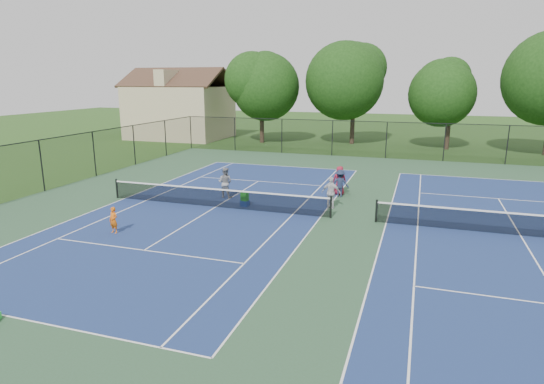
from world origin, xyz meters
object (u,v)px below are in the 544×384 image
(tree_back_a, at_px, (262,83))
(ball_crate, at_px, (245,203))
(tree_back_c, at_px, (452,89))
(ball_hopper, at_px, (245,196))
(child_player, at_px, (114,220))
(clapboard_house, at_px, (180,110))
(bystander_b, at_px, (340,183))
(tree_back_b, at_px, (354,77))
(bystander_c, at_px, (339,180))
(instructor, at_px, (225,183))
(bystander_a, at_px, (331,193))

(tree_back_a, bearing_deg, ball_crate, -72.54)
(tree_back_a, height_order, tree_back_c, tree_back_a)
(tree_back_c, height_order, ball_hopper, tree_back_c)
(child_player, xyz_separation_m, ball_hopper, (3.72, 5.66, -0.05))
(clapboard_house, xyz_separation_m, ball_hopper, (17.35, -24.36, -2.57))
(ball_crate, bearing_deg, bystander_b, 38.80)
(clapboard_house, bearing_deg, child_player, -65.58)
(tree_back_b, xyz_separation_m, tree_back_c, (9.00, -1.00, -1.11))
(bystander_c, xyz_separation_m, ball_hopper, (-4.18, -3.98, -0.30))
(tree_back_a, bearing_deg, bystander_b, -59.65)
(clapboard_house, height_order, instructor, clapboard_house)
(tree_back_b, xyz_separation_m, bystander_a, (2.64, -24.37, -5.78))
(child_player, relative_size, ball_crate, 2.81)
(tree_back_c, bearing_deg, bystander_b, -106.90)
(instructor, bearing_deg, child_player, 74.54)
(bystander_b, xyz_separation_m, ball_crate, (-4.30, -3.46, -0.62))
(tree_back_b, xyz_separation_m, ball_crate, (-1.65, -25.36, -6.44))
(bystander_c, bearing_deg, bystander_b, 108.69)
(instructor, distance_m, ball_hopper, 2.18)
(instructor, bearing_deg, bystander_c, -155.10)
(bystander_b, bearing_deg, ball_crate, 31.98)
(tree_back_c, xyz_separation_m, clapboard_house, (-28.00, -0.00, -2.39))
(clapboard_house, height_order, child_player, clapboard_house)
(tree_back_a, bearing_deg, instructor, -75.57)
(tree_back_c, xyz_separation_m, bystander_b, (-6.35, -20.90, -4.71))
(clapboard_house, distance_m, instructor, 27.92)
(clapboard_house, height_order, bystander_a, clapboard_house)
(tree_back_a, distance_m, tree_back_c, 18.04)
(bystander_b, xyz_separation_m, ball_hopper, (-4.30, -3.46, -0.25))
(clapboard_house, bearing_deg, ball_hopper, -54.55)
(tree_back_c, xyz_separation_m, instructor, (-12.34, -23.01, -4.63))
(bystander_a, bearing_deg, instructor, -6.13)
(clapboard_house, height_order, bystander_c, clapboard_house)
(ball_crate, bearing_deg, bystander_a, 12.99)
(tree_back_c, distance_m, ball_crate, 27.12)
(child_player, bearing_deg, bystander_c, 58.60)
(bystander_b, distance_m, ball_hopper, 5.53)
(bystander_c, distance_m, ball_crate, 5.81)
(tree_back_a, height_order, bystander_a, tree_back_a)
(clapboard_house, relative_size, ball_hopper, 24.93)
(tree_back_b, xyz_separation_m, instructor, (-3.34, -24.01, -5.75))
(tree_back_a, distance_m, bystander_c, 23.14)
(tree_back_c, height_order, bystander_a, tree_back_c)
(ball_crate, bearing_deg, clapboard_house, 125.45)
(tree_back_b, distance_m, ball_crate, 26.22)
(clapboard_house, relative_size, ball_crate, 26.60)
(clapboard_house, height_order, ball_crate, clapboard_house)
(tree_back_a, bearing_deg, tree_back_b, 12.53)
(bystander_a, xyz_separation_m, ball_hopper, (-4.29, -0.99, -0.30))
(instructor, xyz_separation_m, bystander_c, (5.86, 2.63, -0.03))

